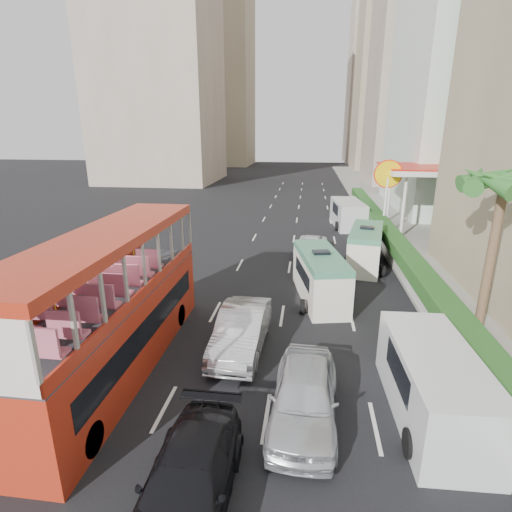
% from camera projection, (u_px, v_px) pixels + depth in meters
% --- Properties ---
extents(ground_plane, '(200.00, 200.00, 0.00)m').
position_uv_depth(ground_plane, '(284.00, 379.00, 13.88)').
color(ground_plane, black).
rests_on(ground_plane, ground).
extents(double_decker_bus, '(2.50, 11.00, 5.06)m').
position_uv_depth(double_decker_bus, '(113.00, 304.00, 13.87)').
color(double_decker_bus, '#B42914').
rests_on(double_decker_bus, ground).
extents(car_silver_lane_a, '(1.91, 5.07, 1.65)m').
position_uv_depth(car_silver_lane_a, '(242.00, 348.00, 15.86)').
color(car_silver_lane_a, silver).
rests_on(car_silver_lane_a, ground).
extents(car_silver_lane_b, '(2.15, 4.92, 1.65)m').
position_uv_depth(car_silver_lane_b, '(303.00, 419.00, 12.00)').
color(car_silver_lane_b, silver).
rests_on(car_silver_lane_b, ground).
extents(car_black, '(2.02, 4.93, 1.43)m').
position_uv_depth(car_black, '(189.00, 507.00, 9.18)').
color(car_black, black).
rests_on(car_black, ground).
extents(van_asset, '(2.48, 4.52, 1.20)m').
position_uv_depth(van_asset, '(310.00, 254.00, 27.92)').
color(van_asset, silver).
rests_on(van_asset, ground).
extents(minibus_near, '(2.89, 5.73, 2.43)m').
position_uv_depth(minibus_near, '(320.00, 276.00, 20.20)').
color(minibus_near, silver).
rests_on(minibus_near, ground).
extents(minibus_far, '(2.83, 5.76, 2.44)m').
position_uv_depth(minibus_far, '(365.00, 248.00, 25.15)').
color(minibus_far, silver).
rests_on(minibus_far, ground).
extents(panel_van_near, '(2.35, 5.47, 2.16)m').
position_uv_depth(panel_van_near, '(433.00, 385.00, 11.83)').
color(panel_van_near, silver).
rests_on(panel_van_near, ground).
extents(panel_van_far, '(2.89, 5.91, 2.28)m').
position_uv_depth(panel_van_far, '(348.00, 214.00, 35.71)').
color(panel_van_far, silver).
rests_on(panel_van_far, ground).
extents(sidewalk, '(6.00, 120.00, 0.18)m').
position_uv_depth(sidewalk, '(400.00, 224.00, 36.38)').
color(sidewalk, '#99968C').
rests_on(sidewalk, ground).
extents(kerb_wall, '(0.30, 44.00, 1.00)m').
position_uv_depth(kerb_wall, '(392.00, 252.00, 26.15)').
color(kerb_wall, silver).
rests_on(kerb_wall, sidewalk).
extents(hedge, '(1.10, 44.00, 0.70)m').
position_uv_depth(hedge, '(393.00, 239.00, 25.89)').
color(hedge, '#2D6626').
rests_on(hedge, kerb_wall).
extents(palm_tree, '(0.36, 0.36, 6.40)m').
position_uv_depth(palm_tree, '(490.00, 261.00, 15.68)').
color(palm_tree, brown).
rests_on(palm_tree, sidewalk).
extents(shell_station, '(6.50, 8.00, 5.50)m').
position_uv_depth(shell_station, '(421.00, 199.00, 33.57)').
color(shell_station, silver).
rests_on(shell_station, ground).
extents(tower_mid, '(16.00, 16.00, 50.00)m').
position_uv_depth(tower_mid, '(434.00, 12.00, 58.98)').
color(tower_mid, '#B6A28F').
rests_on(tower_mid, ground).
extents(tower_far_a, '(14.00, 14.00, 44.00)m').
position_uv_depth(tower_far_a, '(393.00, 61.00, 82.70)').
color(tower_far_a, tan).
rests_on(tower_far_a, ground).
extents(tower_far_b, '(14.00, 14.00, 40.00)m').
position_uv_depth(tower_far_b, '(376.00, 83.00, 104.10)').
color(tower_far_b, '#B6A28F').
rests_on(tower_far_b, ground).
extents(tower_left_a, '(18.00, 18.00, 52.00)m').
position_uv_depth(tower_left_a, '(154.00, 9.00, 61.04)').
color(tower_left_a, '#B6A28F').
rests_on(tower_left_a, ground).
extents(tower_left_b, '(16.00, 16.00, 46.00)m').
position_uv_depth(tower_left_b, '(217.00, 66.00, 94.79)').
color(tower_left_b, tan).
rests_on(tower_left_b, ground).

